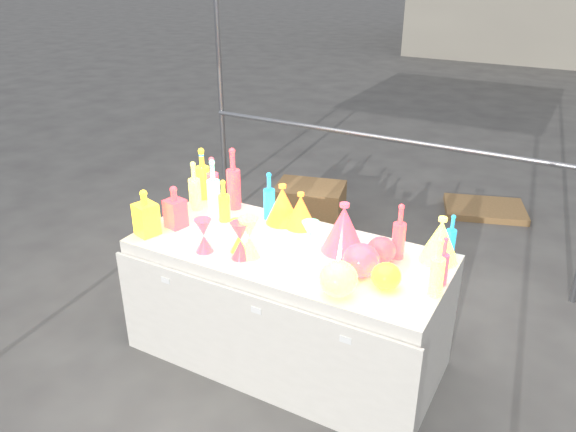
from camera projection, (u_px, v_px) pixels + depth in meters
The scene contains 31 objects.
ground at pixel (288, 353), 3.50m from camera, with size 80.00×80.00×0.00m, color slate.
display_table at pixel (287, 304), 3.33m from camera, with size 1.84×0.83×0.75m.
cardboard_box_closed at pixel (310, 208), 4.97m from camera, with size 0.59×0.43×0.43m, color #9B7246.
cardboard_box_flat at pixel (485, 209), 5.39m from camera, with size 0.74×0.53×0.06m, color #9B7246.
bottle_0 at pixel (203, 173), 3.76m from camera, with size 0.09×0.09×0.36m, color #F93F17, non-canonical shape.
bottle_1 at pixel (203, 176), 3.76m from camera, with size 0.08×0.08×0.32m, color #17831D, non-canonical shape.
bottle_2 at pixel (233, 179), 3.59m from camera, with size 0.09×0.09×0.41m, color orange, non-canonical shape.
bottle_3 at pixel (213, 179), 3.73m from camera, with size 0.08×0.08×0.31m, color #1F21B7, non-canonical shape.
bottle_4 at pixel (194, 186), 3.60m from camera, with size 0.08×0.08×0.33m, color teal, non-canonical shape.
bottle_5 at pixel (213, 188), 3.49m from camera, with size 0.08×0.08×0.38m, color #DB2B80, non-canonical shape.
bottle_6 at pixel (224, 201), 3.45m from camera, with size 0.07×0.07×0.27m, color #F93F17, non-canonical shape.
bottle_7 at pixel (269, 196), 3.47m from camera, with size 0.07×0.07×0.31m, color #17831D, non-canonical shape.
decanter_0 at pixel (146, 212), 3.28m from camera, with size 0.12×0.12×0.28m, color #F93F17, non-canonical shape.
decanter_1 at pixel (175, 207), 3.37m from camera, with size 0.11×0.11×0.27m, color orange, non-canonical shape.
hourglass_0 at pixel (240, 240), 3.03m from camera, with size 0.11×0.11×0.21m, color orange, non-canonical shape.
hourglass_1 at pixel (204, 235), 3.10m from camera, with size 0.10×0.10×0.20m, color #1F21B7, non-canonical shape.
hourglass_2 at pixel (249, 237), 3.04m from camera, with size 0.12×0.12×0.23m, color teal, non-canonical shape.
hourglass_3 at pixel (310, 238), 3.08m from camera, with size 0.10×0.10×0.20m, color #DB2B80, non-canonical shape.
hourglass_4 at pixel (238, 236), 3.11m from camera, with size 0.09×0.09×0.19m, color #F93F17, non-canonical shape.
globe_0 at pixel (386, 278), 2.78m from camera, with size 0.15×0.15×0.12m, color #F93F17, non-canonical shape.
globe_1 at pixel (338, 280), 2.72m from camera, with size 0.19×0.19×0.15m, color teal, non-canonical shape.
globe_2 at pixel (381, 251), 3.01m from camera, with size 0.16×0.16×0.13m, color orange, non-canonical shape.
globe_3 at pixel (361, 262), 2.88m from camera, with size 0.19×0.19×0.15m, color #1F21B7, non-canonical shape.
lampshade_0 at pixel (282, 204), 3.43m from camera, with size 0.21×0.21×0.25m, color yellow, non-canonical shape.
lampshade_1 at pixel (301, 210), 3.38m from camera, with size 0.19×0.19×0.22m, color yellow, non-canonical shape.
lampshade_2 at pixel (344, 227), 3.10m from camera, with size 0.25×0.25×0.29m, color #1F21B7, non-canonical shape.
lampshade_3 at pixel (440, 239), 3.01m from camera, with size 0.22×0.22×0.25m, color teal, non-canonical shape.
bottle_8 at pixel (451, 236), 3.04m from camera, with size 0.06×0.06×0.25m, color #17831D, non-canonical shape.
bottle_9 at pixel (399, 231), 3.02m from camera, with size 0.07×0.07×0.32m, color orange, non-canonical shape.
bottle_10 at pixel (443, 261), 2.78m from camera, with size 0.06×0.06×0.27m, color #1F21B7, non-canonical shape.
bottle_11 at pixel (437, 267), 2.68m from camera, with size 0.07×0.07×0.31m, color teal, non-canonical shape.
Camera 1 is at (1.36, -2.45, 2.27)m, focal length 35.00 mm.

